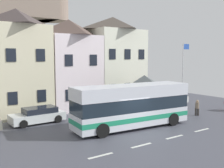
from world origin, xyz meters
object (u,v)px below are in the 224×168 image
object	(u,v)px
townhouse_02	(69,64)
hilltop_castle	(13,50)
transit_bus	(132,106)
pedestrian_00	(197,107)
parked_car_03	(135,103)
public_bench	(148,102)
townhouse_03	(113,60)
townhouse_01	(18,62)
parked_car_00	(171,99)
parked_car_02	(38,115)
bus_shelter	(144,82)
flagpole	(183,71)
pedestrian_01	(185,106)

from	to	relation	value
townhouse_02	hilltop_castle	world-z (taller)	hilltop_castle
transit_bus	pedestrian_00	size ratio (longest dim) A/B	6.49
parked_car_03	transit_bus	bearing A→B (deg)	-132.65
parked_car_03	public_bench	size ratio (longest dim) A/B	2.38
townhouse_03	pedestrian_00	world-z (taller)	townhouse_03
hilltop_castle	transit_bus	distance (m)	28.33
townhouse_01	parked_car_00	xyz separation A→B (m)	(15.58, -5.03, -4.26)
townhouse_03	parked_car_02	xyz separation A→B (m)	(-10.71, -4.49, -4.39)
townhouse_03	bus_shelter	xyz separation A→B (m)	(-0.33, -5.96, -2.04)
pedestrian_00	flagpole	world-z (taller)	flagpole
townhouse_02	parked_car_02	xyz separation A→B (m)	(-5.02, -4.40, -4.03)
pedestrian_00	bus_shelter	bearing A→B (deg)	123.03
parked_car_00	public_bench	distance (m)	2.92
parked_car_03	bus_shelter	bearing A→B (deg)	-85.48
townhouse_03	transit_bus	distance (m)	11.73
townhouse_02	townhouse_03	bearing A→B (deg)	0.82
transit_bus	parked_car_03	xyz separation A→B (m)	(4.74, 5.23, -1.02)
pedestrian_00	townhouse_03	bearing A→B (deg)	103.51
parked_car_00	public_bench	xyz separation A→B (m)	(-2.79, 0.85, -0.24)
townhouse_02	pedestrian_00	size ratio (longest dim) A/B	6.30
hilltop_castle	pedestrian_00	size ratio (longest dim) A/B	23.67
hilltop_castle	bus_shelter	world-z (taller)	hilltop_castle
townhouse_03	public_bench	bearing A→B (deg)	-66.88
townhouse_03	flagpole	distance (m)	8.26
pedestrian_01	parked_car_00	bearing A→B (deg)	56.77
townhouse_01	flagpole	xyz separation A→B (m)	(15.16, -7.06, -0.97)
bus_shelter	parked_car_03	xyz separation A→B (m)	(-0.11, 1.21, -2.35)
townhouse_01	parked_car_00	world-z (taller)	townhouse_01
townhouse_03	parked_car_00	world-z (taller)	townhouse_03
townhouse_02	pedestrian_00	bearing A→B (deg)	-51.29
public_bench	pedestrian_00	bearing A→B (deg)	-83.65
townhouse_03	public_bench	world-z (taller)	townhouse_03
parked_car_00	pedestrian_00	bearing A→B (deg)	63.93
public_bench	flagpole	size ratio (longest dim) A/B	0.25
transit_bus	pedestrian_00	bearing A→B (deg)	2.79
bus_shelter	parked_car_00	distance (m)	5.49
townhouse_01	pedestrian_01	xyz separation A→B (m)	(12.62, -9.55, -4.08)
pedestrian_00	parked_car_02	bearing A→B (deg)	156.38
parked_car_03	pedestrian_01	xyz separation A→B (m)	(2.05, -4.81, 0.23)
pedestrian_01	bus_shelter	bearing A→B (deg)	118.34
hilltop_castle	bus_shelter	bearing A→B (deg)	-74.49
pedestrian_01	public_bench	size ratio (longest dim) A/B	0.92
flagpole	pedestrian_01	bearing A→B (deg)	-135.48
parked_car_03	pedestrian_01	world-z (taller)	pedestrian_01
pedestrian_00	parked_car_03	bearing A→B (deg)	117.76
townhouse_02	public_bench	size ratio (longest dim) A/B	5.41
parked_car_02	parked_car_03	bearing A→B (deg)	176.87
bus_shelter	parked_car_03	size ratio (longest dim) A/B	0.89
bus_shelter	transit_bus	bearing A→B (deg)	-140.34
townhouse_02	townhouse_03	world-z (taller)	townhouse_03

